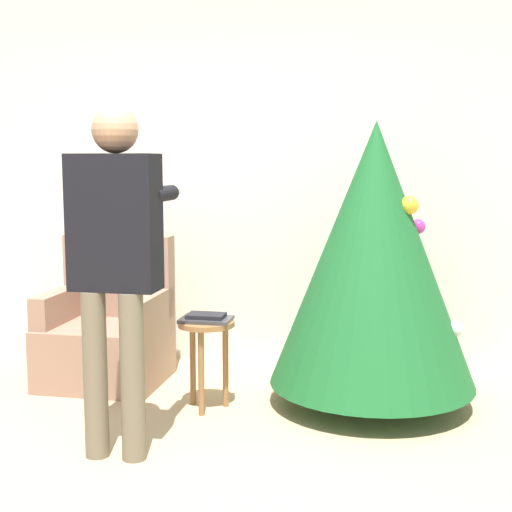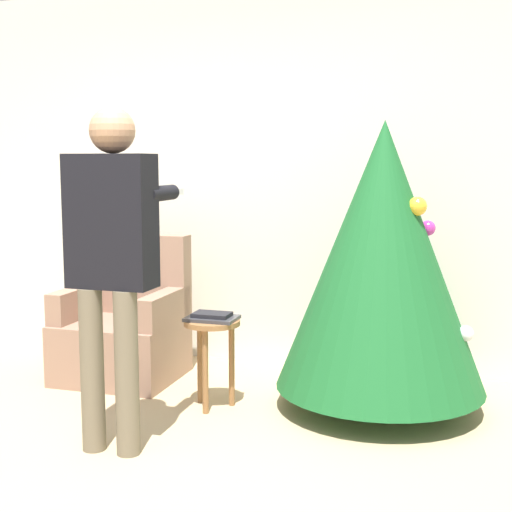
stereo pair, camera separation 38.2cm
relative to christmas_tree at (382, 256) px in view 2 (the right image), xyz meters
The scene contains 8 objects.
ground_plane 2.00m from the christmas_tree, 124.53° to the right, with size 14.00×14.00×0.00m, color tan.
wall_back 1.34m from the christmas_tree, 142.52° to the left, with size 8.00×0.06×2.70m.
christmas_tree is the anchor object (origin of this frame).
armchair 1.85m from the christmas_tree, behind, with size 0.76×0.68×0.96m.
person_standing 1.58m from the christmas_tree, 140.57° to the right, with size 0.45×0.57×1.73m.
side_stool 1.11m from the christmas_tree, 163.65° to the right, with size 0.34×0.34×0.53m.
laptop 1.07m from the christmas_tree, 163.65° to the right, with size 0.30×0.21×0.02m.
book 1.06m from the christmas_tree, 163.65° to the right, with size 0.22×0.14×0.02m.
Camera 2 is at (1.51, -2.70, 1.47)m, focal length 50.00 mm.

